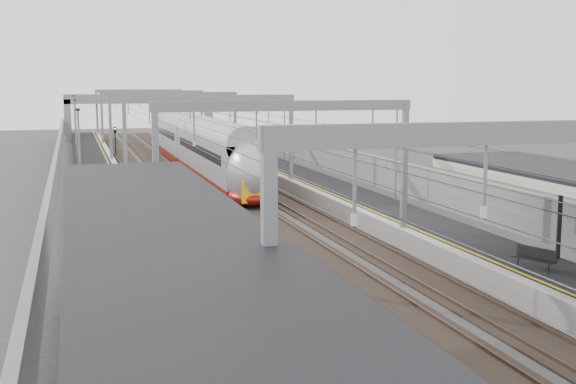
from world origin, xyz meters
TOP-DOWN VIEW (x-y plane):
  - platform_left at (-8.00, 45.00)m, footprint 4.00×120.00m
  - platform_right at (8.00, 45.00)m, footprint 4.00×120.00m
  - tracks at (0.00, 45.00)m, footprint 11.40×140.00m
  - overhead_line at (0.00, 51.62)m, footprint 13.00×140.00m
  - canopy_left at (-8.02, 2.99)m, footprint 4.40×30.00m
  - overbridge at (0.00, 100.00)m, footprint 22.00×2.20m
  - wall_left at (-11.20, 45.00)m, footprint 0.30×120.00m
  - wall_right at (11.20, 45.00)m, footprint 0.30×120.00m
  - train at (1.50, 58.12)m, footprint 2.79×50.81m
  - bench at (7.65, 12.72)m, footprint 1.11×1.79m
  - signal_green at (-5.20, 74.39)m, footprint 0.32×0.32m
  - signal_red_near at (3.20, 69.79)m, footprint 0.32×0.32m
  - signal_red_far at (5.40, 76.70)m, footprint 0.32×0.32m

SIDE VIEW (x-z plane):
  - tracks at x=0.00m, z-range -0.05..0.15m
  - platform_left at x=-8.00m, z-range 0.00..1.00m
  - platform_right at x=8.00m, z-range 0.00..1.00m
  - bench at x=7.65m, z-range 1.09..2.00m
  - wall_left at x=-11.20m, z-range 0.00..3.20m
  - wall_right at x=11.20m, z-range 0.00..3.20m
  - train at x=1.50m, z-range -0.05..4.36m
  - signal_green at x=-5.20m, z-range 0.68..4.15m
  - signal_red_near at x=3.20m, z-range 0.68..4.15m
  - signal_red_far at x=5.40m, z-range 0.68..4.15m
  - canopy_left at x=-8.02m, z-range 2.97..7.21m
  - overbridge at x=0.00m, z-range 1.86..8.76m
  - overhead_line at x=0.00m, z-range 2.84..9.44m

